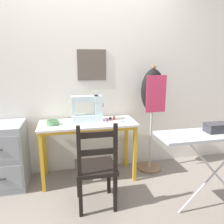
{
  "coord_description": "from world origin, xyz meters",
  "views": [
    {
      "loc": [
        -0.26,
        -2.33,
        1.48
      ],
      "look_at": [
        0.3,
        0.21,
        0.86
      ],
      "focal_mm": 35.0,
      "sensor_mm": 36.0,
      "label": 1
    }
  ],
  "objects": [
    {
      "name": "thread_spool_far_edge",
      "position": [
        0.34,
        0.3,
        0.76
      ],
      "size": [
        0.03,
        0.03,
        0.04
      ],
      "color": "red",
      "rests_on": "sewing_table"
    },
    {
      "name": "thread_spool_near_machine",
      "position": [
        0.23,
        0.23,
        0.76
      ],
      "size": [
        0.04,
        0.04,
        0.04
      ],
      "color": "purple",
      "rests_on": "sewing_table"
    },
    {
      "name": "scissors",
      "position": [
        0.45,
        0.16,
        0.74
      ],
      "size": [
        0.14,
        0.05,
        0.01
      ],
      "color": "silver",
      "rests_on": "sewing_table"
    },
    {
      "name": "wooden_chair",
      "position": [
        0.01,
        -0.34,
        0.43
      ],
      "size": [
        0.4,
        0.38,
        0.92
      ],
      "color": "black",
      "rests_on": "ground_plane"
    },
    {
      "name": "dress_form",
      "position": [
        0.85,
        0.29,
        1.01
      ],
      "size": [
        0.32,
        0.32,
        1.42
      ],
      "color": "#846647",
      "rests_on": "ground_plane"
    },
    {
      "name": "sewing_machine",
      "position": [
        0.02,
        0.3,
        0.89
      ],
      "size": [
        0.39,
        0.15,
        0.34
      ],
      "color": "silver",
      "rests_on": "sewing_table"
    },
    {
      "name": "sewing_table",
      "position": [
        0.0,
        0.22,
        0.64
      ],
      "size": [
        1.17,
        0.47,
        0.74
      ],
      "color": "silver",
      "rests_on": "ground_plane"
    },
    {
      "name": "wall_back",
      "position": [
        0.0,
        0.54,
        1.28
      ],
      "size": [
        10.0,
        0.07,
        2.55
      ],
      "color": "silver",
      "rests_on": "ground_plane"
    },
    {
      "name": "ironing_board",
      "position": [
        1.15,
        -0.63,
        0.77
      ],
      "size": [
        1.2,
        0.33,
        0.82
      ],
      "color": "#ADB2B7",
      "rests_on": "ground_plane"
    },
    {
      "name": "ground_plane",
      "position": [
        0.0,
        0.0,
        0.0
      ],
      "size": [
        14.0,
        14.0,
        0.0
      ],
      "primitive_type": "plane",
      "color": "gray"
    },
    {
      "name": "fabric_bowl",
      "position": [
        -0.41,
        0.22,
        0.77
      ],
      "size": [
        0.15,
        0.15,
        0.06
      ],
      "color": "#56895B",
      "rests_on": "sewing_table"
    },
    {
      "name": "thread_spool_mid_table",
      "position": [
        0.29,
        0.3,
        0.76
      ],
      "size": [
        0.04,
        0.04,
        0.03
      ],
      "color": "black",
      "rests_on": "sewing_table"
    },
    {
      "name": "filing_cabinet",
      "position": [
        -0.98,
        0.27,
        0.39
      ],
      "size": [
        0.47,
        0.49,
        0.77
      ],
      "color": "#93999E",
      "rests_on": "ground_plane"
    },
    {
      "name": "storage_box",
      "position": [
        1.13,
        -0.62,
        0.86
      ],
      "size": [
        0.23,
        0.13,
        0.09
      ],
      "color": "#333338",
      "rests_on": "ironing_board"
    }
  ]
}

